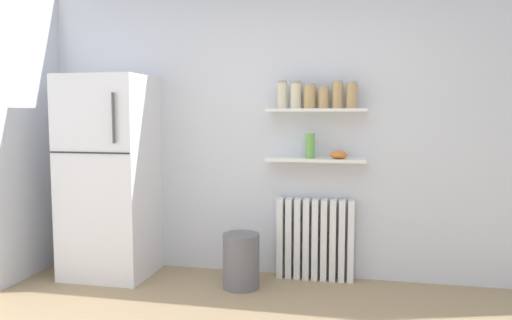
# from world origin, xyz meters

# --- Properties ---
(back_wall) EXTENTS (7.04, 0.10, 2.60)m
(back_wall) POSITION_xyz_m (0.00, 2.05, 1.30)
(back_wall) COLOR silver
(back_wall) RESTS_ON ground_plane
(refrigerator) EXTENTS (0.72, 0.67, 1.74)m
(refrigerator) POSITION_xyz_m (-1.54, 1.68, 0.87)
(refrigerator) COLOR silver
(refrigerator) RESTS_ON ground_plane
(radiator) EXTENTS (0.65, 0.12, 0.69)m
(radiator) POSITION_xyz_m (0.24, 1.92, 0.35)
(radiator) COLOR white
(radiator) RESTS_ON ground_plane
(wall_shelf_lower) EXTENTS (0.83, 0.22, 0.02)m
(wall_shelf_lower) POSITION_xyz_m (0.24, 1.89, 1.03)
(wall_shelf_lower) COLOR white
(wall_shelf_upper) EXTENTS (0.83, 0.22, 0.02)m
(wall_shelf_upper) POSITION_xyz_m (0.24, 1.89, 1.45)
(wall_shelf_upper) COLOR white
(storage_jar_0) EXTENTS (0.08, 0.08, 0.23)m
(storage_jar_0) POSITION_xyz_m (-0.05, 1.89, 1.58)
(storage_jar_0) COLOR beige
(storage_jar_0) RESTS_ON wall_shelf_upper
(storage_jar_1) EXTENTS (0.09, 0.09, 0.23)m
(storage_jar_1) POSITION_xyz_m (0.07, 1.89, 1.57)
(storage_jar_1) COLOR beige
(storage_jar_1) RESTS_ON wall_shelf_upper
(storage_jar_2) EXTENTS (0.10, 0.10, 0.21)m
(storage_jar_2) POSITION_xyz_m (0.18, 1.89, 1.56)
(storage_jar_2) COLOR tan
(storage_jar_2) RESTS_ON wall_shelf_upper
(storage_jar_3) EXTENTS (0.09, 0.09, 0.18)m
(storage_jar_3) POSITION_xyz_m (0.30, 1.89, 1.55)
(storage_jar_3) COLOR tan
(storage_jar_3) RESTS_ON wall_shelf_upper
(storage_jar_4) EXTENTS (0.09, 0.09, 0.23)m
(storage_jar_4) POSITION_xyz_m (0.41, 1.89, 1.57)
(storage_jar_4) COLOR tan
(storage_jar_4) RESTS_ON wall_shelf_upper
(storage_jar_5) EXTENTS (0.09, 0.09, 0.22)m
(storage_jar_5) POSITION_xyz_m (0.52, 1.89, 1.57)
(storage_jar_5) COLOR tan
(storage_jar_5) RESTS_ON wall_shelf_upper
(vase) EXTENTS (0.08, 0.08, 0.21)m
(vase) POSITION_xyz_m (0.19, 1.89, 1.15)
(vase) COLOR #66A84C
(vase) RESTS_ON wall_shelf_lower
(shelf_bowl) EXTENTS (0.15, 0.15, 0.07)m
(shelf_bowl) POSITION_xyz_m (0.43, 1.89, 1.08)
(shelf_bowl) COLOR orange
(shelf_bowl) RESTS_ON wall_shelf_lower
(trash_bin) EXTENTS (0.30, 0.30, 0.45)m
(trash_bin) POSITION_xyz_m (-0.33, 1.58, 0.22)
(trash_bin) COLOR slate
(trash_bin) RESTS_ON ground_plane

